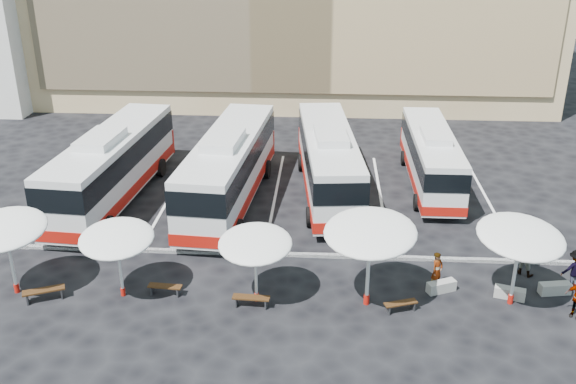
# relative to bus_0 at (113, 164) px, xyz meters

# --- Properties ---
(ground) EXTENTS (120.00, 120.00, 0.00)m
(ground) POSITION_rel_bus_0_xyz_m (8.94, -6.45, -2.13)
(ground) COLOR black
(ground) RESTS_ON ground
(curb_divider) EXTENTS (34.00, 0.25, 0.15)m
(curb_divider) POSITION_rel_bus_0_xyz_m (8.94, -5.95, -2.06)
(curb_divider) COLOR black
(curb_divider) RESTS_ON ground
(bay_lines) EXTENTS (24.15, 12.00, 0.01)m
(bay_lines) POSITION_rel_bus_0_xyz_m (8.94, 1.55, -2.13)
(bay_lines) COLOR white
(bay_lines) RESTS_ON ground
(bus_0) EXTENTS (3.86, 13.34, 4.18)m
(bus_0) POSITION_rel_bus_0_xyz_m (0.00, 0.00, 0.00)
(bus_0) COLOR silver
(bus_0) RESTS_ON ground
(bus_1) EXTENTS (3.90, 13.52, 4.23)m
(bus_1) POSITION_rel_bus_0_xyz_m (6.50, 0.04, 0.03)
(bus_1) COLOR silver
(bus_1) RESTS_ON ground
(bus_2) EXTENTS (3.93, 12.92, 4.04)m
(bus_2) POSITION_rel_bus_0_xyz_m (11.92, 1.60, -0.07)
(bus_2) COLOR silver
(bus_2) RESTS_ON ground
(bus_3) EXTENTS (2.63, 11.14, 3.53)m
(bus_3) POSITION_rel_bus_0_xyz_m (17.92, 3.28, -0.33)
(bus_3) COLOR silver
(bus_3) RESTS_ON ground
(sunshade_0) EXTENTS (3.66, 3.70, 3.53)m
(sunshade_0) POSITION_rel_bus_0_xyz_m (-1.25, -9.81, 0.86)
(sunshade_0) COLOR silver
(sunshade_0) RESTS_ON ground
(sunshade_1) EXTENTS (3.44, 3.48, 3.19)m
(sunshade_1) POSITION_rel_bus_0_xyz_m (3.35, -9.78, 0.58)
(sunshade_1) COLOR silver
(sunshade_1) RESTS_ON ground
(sunshade_2) EXTENTS (3.04, 3.08, 3.14)m
(sunshade_2) POSITION_rel_bus_0_xyz_m (9.02, -9.82, 0.54)
(sunshade_2) COLOR silver
(sunshade_2) RESTS_ON ground
(sunshade_3) EXTENTS (4.67, 4.70, 3.88)m
(sunshade_3) POSITION_rel_bus_0_xyz_m (13.58, -9.79, 1.16)
(sunshade_3) COLOR silver
(sunshade_3) RESTS_ON ground
(sunshade_4) EXTENTS (4.39, 4.42, 3.64)m
(sunshade_4) POSITION_rel_bus_0_xyz_m (19.53, -9.38, 0.96)
(sunshade_4) COLOR silver
(sunshade_4) RESTS_ON ground
(wood_bench_0) EXTENTS (1.72, 1.09, 0.51)m
(wood_bench_0) POSITION_rel_bus_0_xyz_m (0.19, -10.34, -1.74)
(wood_bench_0) COLOR black
(wood_bench_0) RESTS_ON ground
(wood_bench_1) EXTENTS (1.46, 0.49, 0.44)m
(wood_bench_1) POSITION_rel_bus_0_xyz_m (5.11, -9.61, -1.80)
(wood_bench_1) COLOR black
(wood_bench_1) RESTS_ON ground
(wood_bench_2) EXTENTS (1.55, 0.50, 0.47)m
(wood_bench_2) POSITION_rel_bus_0_xyz_m (8.85, -10.29, -1.77)
(wood_bench_2) COLOR black
(wood_bench_2) RESTS_ON ground
(wood_bench_3) EXTENTS (1.41, 0.80, 0.42)m
(wood_bench_3) POSITION_rel_bus_0_xyz_m (14.93, -10.25, -1.81)
(wood_bench_3) COLOR black
(wood_bench_3) RESTS_ON ground
(conc_bench_0) EXTENTS (1.33, 0.90, 0.47)m
(conc_bench_0) POSITION_rel_bus_0_xyz_m (16.81, -8.63, -1.90)
(conc_bench_0) COLOR gray
(conc_bench_0) RESTS_ON ground
(conc_bench_1) EXTENTS (1.32, 0.77, 0.47)m
(conc_bench_1) POSITION_rel_bus_0_xyz_m (19.60, -8.97, -1.90)
(conc_bench_1) COLOR gray
(conc_bench_1) RESTS_ON ground
(conc_bench_2) EXTENTS (1.36, 0.65, 0.49)m
(conc_bench_2) POSITION_rel_bus_0_xyz_m (21.59, -8.51, -1.89)
(conc_bench_2) COLOR gray
(conc_bench_2) RESTS_ON ground
(passenger_0) EXTENTS (0.72, 0.72, 1.68)m
(passenger_0) POSITION_rel_bus_0_xyz_m (16.63, -8.35, -1.29)
(passenger_0) COLOR black
(passenger_0) RESTS_ON ground
(passenger_1) EXTENTS (1.17, 1.14, 1.90)m
(passenger_1) POSITION_rel_bus_0_xyz_m (20.76, -6.92, -1.18)
(passenger_1) COLOR black
(passenger_1) RESTS_ON ground
(passenger_3) EXTENTS (1.22, 0.81, 1.75)m
(passenger_3) POSITION_rel_bus_0_xyz_m (22.52, -7.91, -1.26)
(passenger_3) COLOR black
(passenger_3) RESTS_ON ground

